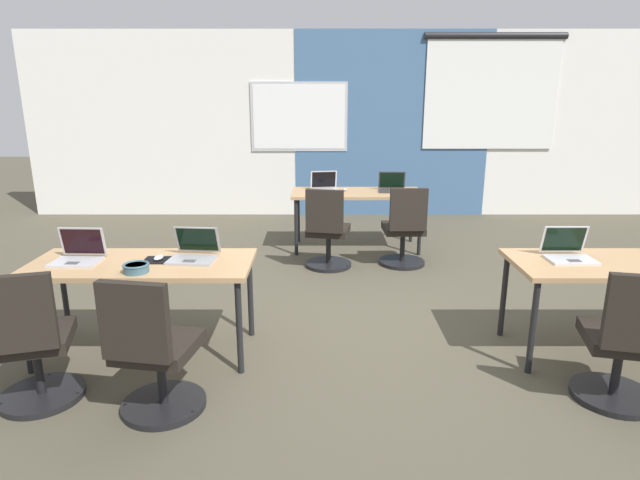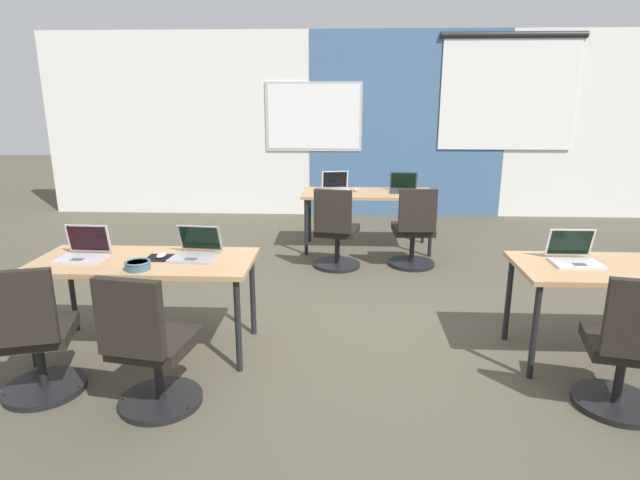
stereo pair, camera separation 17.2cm
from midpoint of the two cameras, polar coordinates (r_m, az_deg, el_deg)
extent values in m
plane|color=#4C4738|center=(4.68, 7.07, -8.57)|extent=(24.00, 24.00, 0.00)
cube|color=silver|center=(8.48, 5.32, 12.12)|extent=(10.00, 0.20, 2.80)
cube|color=#42668E|center=(8.43, 9.90, 11.94)|extent=(2.98, 0.01, 2.80)
cube|color=#B7B7BC|center=(8.36, -0.08, 13.06)|extent=(1.48, 0.02, 1.04)
cube|color=white|center=(8.36, -0.08, 13.06)|extent=(1.40, 0.02, 0.96)
cube|color=white|center=(8.70, 20.08, 14.34)|extent=(2.00, 0.02, 1.60)
cylinder|color=black|center=(8.73, 20.63, 19.89)|extent=(2.10, 0.10, 0.10)
cube|color=tan|center=(4.09, -17.18, -2.24)|extent=(1.60, 0.70, 0.04)
cylinder|color=black|center=(4.27, -27.62, -7.79)|extent=(0.04, 0.04, 0.68)
cylinder|color=black|center=(3.76, -7.46, -9.14)|extent=(0.04, 0.04, 0.68)
cylinder|color=black|center=(4.75, -24.08, -5.03)|extent=(0.04, 0.04, 0.68)
cylinder|color=black|center=(4.30, -6.08, -5.81)|extent=(0.04, 0.04, 0.68)
cube|color=tan|center=(4.39, 31.44, -2.67)|extent=(1.60, 0.70, 0.04)
cylinder|color=black|center=(3.95, 23.18, -9.07)|extent=(0.04, 0.04, 0.68)
cylinder|color=black|center=(4.47, 20.59, -5.92)|extent=(0.04, 0.04, 0.68)
cube|color=tan|center=(6.58, 5.90, 4.97)|extent=(1.60, 0.70, 0.04)
cylinder|color=black|center=(6.36, -0.72, 1.37)|extent=(0.04, 0.04, 0.68)
cylinder|color=black|center=(6.45, 12.53, 1.18)|extent=(0.04, 0.04, 0.68)
cylinder|color=black|center=(6.94, -0.42, 2.59)|extent=(0.04, 0.04, 0.68)
cylinder|color=black|center=(7.02, 11.73, 2.40)|extent=(0.04, 0.04, 0.68)
cube|color=#B7B7BC|center=(4.23, -23.18, -1.86)|extent=(0.34, 0.24, 0.02)
cube|color=#4C4C4F|center=(4.18, -23.52, -1.93)|extent=(0.09, 0.06, 0.00)
cube|color=#B7B7BC|center=(4.31, -22.53, 0.16)|extent=(0.33, 0.06, 0.22)
cube|color=black|center=(4.31, -22.56, 0.15)|extent=(0.30, 0.05, 0.19)
cylinder|color=black|center=(4.03, -26.27, -14.04)|extent=(0.52, 0.52, 0.04)
cylinder|color=black|center=(3.95, -26.61, -11.62)|extent=(0.06, 0.06, 0.34)
cube|color=black|center=(3.86, -26.99, -8.83)|extent=(0.54, 0.54, 0.08)
cube|color=black|center=(3.54, -28.44, -6.46)|extent=(0.40, 0.17, 0.46)
sphere|color=black|center=(4.23, -25.59, -12.48)|extent=(0.04, 0.04, 0.04)
sphere|color=black|center=(3.92, -23.25, -14.50)|extent=(0.04, 0.04, 0.04)
sphere|color=black|center=(4.03, -29.67, -14.49)|extent=(0.04, 0.04, 0.04)
cube|color=#333338|center=(6.61, 9.69, 5.12)|extent=(0.34, 0.25, 0.02)
cube|color=#4C4C4F|center=(6.55, 9.72, 5.12)|extent=(0.09, 0.07, 0.00)
cube|color=#333338|center=(6.73, 9.67, 6.30)|extent=(0.33, 0.09, 0.21)
cube|color=black|center=(6.72, 9.68, 6.31)|extent=(0.30, 0.07, 0.19)
cylinder|color=black|center=(6.17, 10.55, -2.48)|extent=(0.52, 0.52, 0.04)
cylinder|color=black|center=(6.11, 10.63, -0.79)|extent=(0.06, 0.06, 0.34)
cube|color=black|center=(6.06, 10.73, 1.12)|extent=(0.45, 0.45, 0.08)
cube|color=black|center=(5.76, 11.28, 3.10)|extent=(0.40, 0.07, 0.46)
sphere|color=black|center=(6.39, 10.21, -1.81)|extent=(0.04, 0.04, 0.04)
sphere|color=black|center=(6.14, 12.71, -2.66)|extent=(0.04, 0.04, 0.04)
sphere|color=black|center=(6.07, 8.58, -2.68)|extent=(0.04, 0.04, 0.04)
cube|color=#9E9EA3|center=(3.99, -12.20, -1.93)|extent=(0.35, 0.26, 0.02)
cube|color=#4C4C4F|center=(3.94, -12.47, -2.02)|extent=(0.10, 0.07, 0.00)
cube|color=#9E9EA3|center=(4.09, -11.56, 0.20)|extent=(0.34, 0.11, 0.21)
cube|color=black|center=(4.09, -11.59, 0.21)|extent=(0.30, 0.10, 0.18)
cube|color=black|center=(4.08, -15.46, -1.86)|extent=(0.22, 0.19, 0.00)
ellipsoid|color=silver|center=(4.07, -15.48, -1.61)|extent=(0.08, 0.11, 0.03)
cylinder|color=black|center=(3.64, -15.32, -16.23)|extent=(0.52, 0.52, 0.04)
cylinder|color=black|center=(3.55, -15.54, -13.61)|extent=(0.06, 0.06, 0.34)
cube|color=black|center=(3.45, -15.80, -10.55)|extent=(0.51, 0.51, 0.08)
cube|color=black|center=(3.14, -18.29, -8.00)|extent=(0.40, 0.13, 0.46)
sphere|color=black|center=(3.82, -13.67, -14.47)|extent=(0.04, 0.04, 0.04)
sphere|color=black|center=(3.50, -12.49, -17.43)|extent=(0.04, 0.04, 0.04)
sphere|color=black|center=(3.69, -19.05, -16.08)|extent=(0.04, 0.04, 0.04)
cube|color=silver|center=(4.23, 26.83, -2.27)|extent=(0.33, 0.23, 0.02)
cube|color=#4C4C4F|center=(4.19, 27.13, -2.35)|extent=(0.09, 0.06, 0.00)
cube|color=silver|center=(4.33, 26.26, -0.24)|extent=(0.33, 0.07, 0.21)
cube|color=black|center=(4.33, 26.29, -0.24)|extent=(0.30, 0.06, 0.19)
cylinder|color=black|center=(4.00, 30.19, -14.84)|extent=(0.52, 0.52, 0.04)
cylinder|color=black|center=(3.92, 30.58, -12.42)|extent=(0.06, 0.06, 0.34)
cube|color=black|center=(3.83, 31.01, -9.62)|extent=(0.53, 0.53, 0.08)
sphere|color=black|center=(4.20, 29.42, -13.25)|extent=(0.04, 0.04, 0.04)
sphere|color=black|center=(3.88, 27.18, -15.31)|extent=(0.04, 0.04, 0.04)
cube|color=silver|center=(6.59, 2.54, 5.30)|extent=(0.36, 0.28, 0.02)
cube|color=#4C4C4F|center=(6.54, 2.61, 5.31)|extent=(0.10, 0.07, 0.00)
cube|color=silver|center=(6.70, 2.36, 6.49)|extent=(0.33, 0.10, 0.22)
cube|color=black|center=(6.69, 2.36, 6.49)|extent=(0.30, 0.08, 0.19)
ellipsoid|color=#B2B2B7|center=(6.63, 4.59, 5.40)|extent=(0.06, 0.10, 0.03)
cylinder|color=black|center=(6.03, 2.66, -2.64)|extent=(0.52, 0.52, 0.04)
cylinder|color=black|center=(5.97, 2.68, -0.91)|extent=(0.06, 0.06, 0.34)
cube|color=black|center=(5.92, 2.70, 1.04)|extent=(0.51, 0.51, 0.08)
cube|color=black|center=(5.62, 2.26, 3.08)|extent=(0.40, 0.13, 0.46)
sphere|color=black|center=(6.25, 3.06, -1.97)|extent=(0.04, 0.04, 0.04)
sphere|color=black|center=(5.93, 4.64, -2.99)|extent=(0.04, 0.04, 0.04)
sphere|color=black|center=(6.01, 0.44, -2.68)|extent=(0.04, 0.04, 0.04)
cylinder|color=#3D6070|center=(3.86, -17.74, -2.65)|extent=(0.17, 0.17, 0.05)
torus|color=#3D6070|center=(3.85, -17.78, -2.26)|extent=(0.18, 0.18, 0.02)
cylinder|color=gold|center=(3.85, -17.77, -2.35)|extent=(0.14, 0.14, 0.01)
camera|label=1|loc=(0.09, -88.77, 0.34)|focal=29.86mm
camera|label=2|loc=(0.09, 91.23, -0.34)|focal=29.86mm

